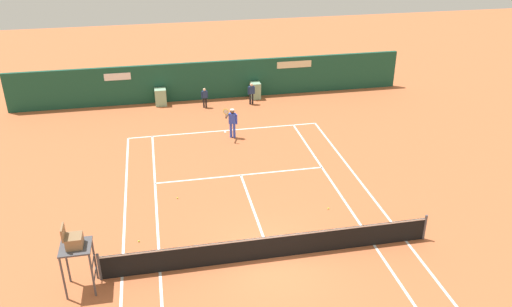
# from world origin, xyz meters

# --- Properties ---
(ground_plane) EXTENTS (80.00, 80.00, 0.01)m
(ground_plane) POSITION_xyz_m (-0.00, 0.58, 0.00)
(ground_plane) COLOR #BC6038
(tennis_net) EXTENTS (12.10, 0.10, 1.07)m
(tennis_net) POSITION_xyz_m (0.00, 0.00, 0.51)
(tennis_net) COLOR #4C4C51
(tennis_net) RESTS_ON ground_plane
(sponsor_back_wall) EXTENTS (25.00, 1.02, 2.45)m
(sponsor_back_wall) POSITION_xyz_m (-0.03, 16.97, 1.19)
(sponsor_back_wall) COLOR #194C38
(sponsor_back_wall) RESTS_ON ground_plane
(umpire_chair) EXTENTS (1.00, 1.00, 2.54)m
(umpire_chair) POSITION_xyz_m (-6.58, -0.35, 1.73)
(umpire_chair) COLOR #47474C
(umpire_chair) RESTS_ON ground_plane
(player_on_baseline) EXTENTS (0.81, 0.67, 1.87)m
(player_on_baseline) POSITION_xyz_m (0.29, 10.69, 0.99)
(player_on_baseline) COLOR blue
(player_on_baseline) RESTS_ON ground_plane
(ball_kid_left_post) EXTENTS (0.46, 0.20, 1.38)m
(ball_kid_left_post) POSITION_xyz_m (2.26, 15.46, 0.80)
(ball_kid_left_post) COLOR black
(ball_kid_left_post) RESTS_ON ground_plane
(ball_kid_centre_post) EXTENTS (0.42, 0.18, 1.26)m
(ball_kid_centre_post) POSITION_xyz_m (-0.68, 15.46, 0.73)
(ball_kid_centre_post) COLOR black
(ball_kid_centre_post) RESTS_ON ground_plane
(tennis_ball_mid_court) EXTENTS (0.07, 0.07, 0.07)m
(tennis_ball_mid_court) POSITION_xyz_m (-4.73, 1.95, 0.03)
(tennis_ball_mid_court) COLOR #CCE033
(tennis_ball_mid_court) RESTS_ON ground_plane
(tennis_ball_near_service_line) EXTENTS (0.07, 0.07, 0.07)m
(tennis_ball_near_service_line) POSITION_xyz_m (3.11, 2.74, 0.03)
(tennis_ball_near_service_line) COLOR #CCE033
(tennis_ball_near_service_line) RESTS_ON ground_plane
(tennis_ball_by_sideline) EXTENTS (0.07, 0.07, 0.07)m
(tennis_ball_by_sideline) POSITION_xyz_m (-3.08, 4.84, 0.03)
(tennis_ball_by_sideline) COLOR #CCE033
(tennis_ball_by_sideline) RESTS_ON ground_plane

